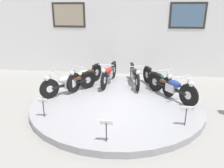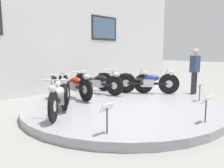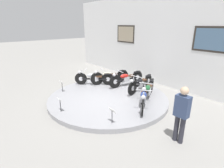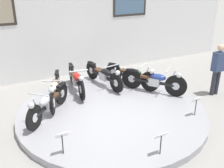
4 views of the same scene
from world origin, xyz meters
The scene contains 13 objects.
ground_plane centered at (0.00, 0.00, 0.00)m, with size 60.00×60.00×0.00m, color gray.
display_platform centered at (0.00, 0.00, 0.08)m, with size 4.94×4.94×0.17m, color #99999E.
back_wall centered at (0.00, 3.41, 2.25)m, with size 14.00×0.22×4.49m.
motorcycle_silver centered at (-1.59, 0.36, 0.54)m, with size 1.38×1.46×0.78m.
motorcycle_cream centered at (-1.22, 1.06, 0.56)m, with size 0.79×1.89×0.80m.
motorcycle_red centered at (-0.46, 1.48, 0.55)m, with size 0.54×1.99×0.80m.
motorcycle_black centered at (0.46, 1.48, 0.54)m, with size 0.54×1.94×0.78m.
motorcycle_green centered at (1.23, 1.06, 0.54)m, with size 0.90×1.80×0.78m.
motorcycle_blue centered at (1.59, 0.36, 0.55)m, with size 1.28×1.60×0.80m.
info_placard_front_left centered at (-1.71, -1.24, 0.53)m, with size 0.26×0.11×0.51m.
info_placard_front_centre centered at (0.00, -2.12, 0.53)m, with size 0.26×0.11×0.51m.
info_placard_front_right centered at (1.71, -1.24, 0.53)m, with size 0.26×0.11×0.51m.
visitor_standing centered at (3.38, -0.30, 0.90)m, with size 0.36×0.22×1.59m.
Camera 4 is at (-2.75, -5.49, 3.49)m, focal length 42.00 mm.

